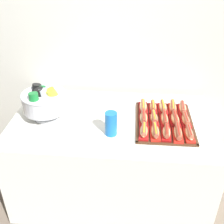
{
  "coord_description": "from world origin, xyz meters",
  "views": [
    {
      "loc": [
        0.16,
        -1.72,
        1.88
      ],
      "look_at": [
        -0.01,
        0.06,
        0.78
      ],
      "focal_mm": 45.03,
      "sensor_mm": 36.0,
      "label": 1
    }
  ],
  "objects_px": {
    "hot_dog_7": "(165,119)",
    "hot_dog_10": "(143,107)",
    "hot_dog_1": "(155,132)",
    "serving_tray": "(164,123)",
    "hot_dog_0": "(144,131)",
    "hot_dog_3": "(178,133)",
    "hot_dog_13": "(173,108)",
    "buffet_table": "(112,156)",
    "hot_dog_2": "(166,132)",
    "hot_dog_4": "(189,134)",
    "punch_bowl": "(44,101)",
    "hot_dog_5": "(143,118)",
    "cup_stack": "(111,124)",
    "hot_dog_12": "(163,107)",
    "hot_dog_9": "(186,120)",
    "hot_dog_6": "(154,118)",
    "hot_dog_8": "(175,119)",
    "hot_dog_14": "(183,108)",
    "hot_dog_11": "(153,107)"
  },
  "relations": [
    {
      "from": "hot_dog_4",
      "to": "hot_dog_14",
      "type": "bearing_deg",
      "value": 90.69
    },
    {
      "from": "hot_dog_8",
      "to": "cup_stack",
      "type": "distance_m",
      "value": 0.48
    },
    {
      "from": "hot_dog_3",
      "to": "hot_dog_10",
      "type": "height_order",
      "value": "hot_dog_3"
    },
    {
      "from": "hot_dog_6",
      "to": "hot_dog_11",
      "type": "height_order",
      "value": "hot_dog_6"
    },
    {
      "from": "buffet_table",
      "to": "hot_dog_2",
      "type": "height_order",
      "value": "hot_dog_2"
    },
    {
      "from": "hot_dog_3",
      "to": "hot_dog_12",
      "type": "relative_size",
      "value": 1.1
    },
    {
      "from": "hot_dog_8",
      "to": "punch_bowl",
      "type": "xyz_separation_m",
      "value": [
        -0.94,
        -0.01,
        0.11
      ]
    },
    {
      "from": "hot_dog_4",
      "to": "hot_dog_3",
      "type": "bearing_deg",
      "value": -179.31
    },
    {
      "from": "serving_tray",
      "to": "hot_dog_1",
      "type": "bearing_deg",
      "value": -113.76
    },
    {
      "from": "hot_dog_1",
      "to": "hot_dog_13",
      "type": "bearing_deg",
      "value": 66.24
    },
    {
      "from": "hot_dog_10",
      "to": "serving_tray",
      "type": "bearing_deg",
      "value": -47.04
    },
    {
      "from": "hot_dog_4",
      "to": "punch_bowl",
      "type": "distance_m",
      "value": 1.03
    },
    {
      "from": "hot_dog_0",
      "to": "hot_dog_14",
      "type": "bearing_deg",
      "value": 48.41
    },
    {
      "from": "cup_stack",
      "to": "hot_dog_2",
      "type": "bearing_deg",
      "value": 0.47
    },
    {
      "from": "hot_dog_10",
      "to": "cup_stack",
      "type": "bearing_deg",
      "value": -123.19
    },
    {
      "from": "buffet_table",
      "to": "hot_dog_1",
      "type": "distance_m",
      "value": 0.53
    },
    {
      "from": "hot_dog_6",
      "to": "hot_dog_11",
      "type": "bearing_deg",
      "value": 90.69
    },
    {
      "from": "hot_dog_6",
      "to": "cup_stack",
      "type": "bearing_deg",
      "value": -150.35
    },
    {
      "from": "hot_dog_4",
      "to": "punch_bowl",
      "type": "bearing_deg",
      "value": 171.48
    },
    {
      "from": "hot_dog_4",
      "to": "hot_dog_9",
      "type": "relative_size",
      "value": 1.01
    },
    {
      "from": "hot_dog_4",
      "to": "cup_stack",
      "type": "xyz_separation_m",
      "value": [
        -0.52,
        -0.0,
        0.05
      ]
    },
    {
      "from": "hot_dog_0",
      "to": "hot_dog_7",
      "type": "height_order",
      "value": "hot_dog_0"
    },
    {
      "from": "punch_bowl",
      "to": "hot_dog_12",
      "type": "bearing_deg",
      "value": 11.51
    },
    {
      "from": "hot_dog_4",
      "to": "hot_dog_12",
      "type": "xyz_separation_m",
      "value": [
        -0.15,
        0.33,
        -0.0
      ]
    },
    {
      "from": "hot_dog_1",
      "to": "punch_bowl",
      "type": "xyz_separation_m",
      "value": [
        -0.79,
        0.16,
        0.11
      ]
    },
    {
      "from": "hot_dog_1",
      "to": "serving_tray",
      "type": "bearing_deg",
      "value": 66.24
    },
    {
      "from": "hot_dog_7",
      "to": "hot_dog_10",
      "type": "relative_size",
      "value": 1.0
    },
    {
      "from": "hot_dog_0",
      "to": "hot_dog_3",
      "type": "height_order",
      "value": "hot_dog_3"
    },
    {
      "from": "hot_dog_9",
      "to": "buffet_table",
      "type": "bearing_deg",
      "value": 178.75
    },
    {
      "from": "hot_dog_6",
      "to": "hot_dog_5",
      "type": "bearing_deg",
      "value": -179.31
    },
    {
      "from": "hot_dog_13",
      "to": "cup_stack",
      "type": "bearing_deg",
      "value": -142.91
    },
    {
      "from": "hot_dog_0",
      "to": "cup_stack",
      "type": "xyz_separation_m",
      "value": [
        -0.22,
        -0.0,
        0.05
      ]
    },
    {
      "from": "buffet_table",
      "to": "hot_dog_7",
      "type": "bearing_deg",
      "value": -2.02
    },
    {
      "from": "hot_dog_6",
      "to": "hot_dog_12",
      "type": "height_order",
      "value": "hot_dog_6"
    },
    {
      "from": "hot_dog_9",
      "to": "punch_bowl",
      "type": "height_order",
      "value": "punch_bowl"
    },
    {
      "from": "hot_dog_8",
      "to": "hot_dog_9",
      "type": "height_order",
      "value": "hot_dog_8"
    },
    {
      "from": "hot_dog_5",
      "to": "cup_stack",
      "type": "bearing_deg",
      "value": -142.75
    },
    {
      "from": "hot_dog_12",
      "to": "hot_dog_14",
      "type": "bearing_deg",
      "value": 0.69
    },
    {
      "from": "hot_dog_10",
      "to": "hot_dog_13",
      "type": "bearing_deg",
      "value": 0.69
    },
    {
      "from": "hot_dog_3",
      "to": "hot_dog_8",
      "type": "height_order",
      "value": "hot_dog_3"
    },
    {
      "from": "hot_dog_4",
      "to": "hot_dog_12",
      "type": "height_order",
      "value": "hot_dog_4"
    },
    {
      "from": "hot_dog_1",
      "to": "hot_dog_11",
      "type": "relative_size",
      "value": 1.1
    },
    {
      "from": "hot_dog_0",
      "to": "hot_dog_13",
      "type": "height_order",
      "value": "same"
    },
    {
      "from": "serving_tray",
      "to": "buffet_table",
      "type": "bearing_deg",
      "value": 177.98
    },
    {
      "from": "hot_dog_3",
      "to": "hot_dog_12",
      "type": "distance_m",
      "value": 0.34
    },
    {
      "from": "hot_dog_0",
      "to": "hot_dog_8",
      "type": "distance_m",
      "value": 0.28
    },
    {
      "from": "hot_dog_12",
      "to": "cup_stack",
      "type": "bearing_deg",
      "value": -137.75
    },
    {
      "from": "hot_dog_2",
      "to": "cup_stack",
      "type": "xyz_separation_m",
      "value": [
        -0.37,
        -0.0,
        0.05
      ]
    },
    {
      "from": "hot_dog_7",
      "to": "hot_dog_14",
      "type": "height_order",
      "value": "same"
    },
    {
      "from": "hot_dog_0",
      "to": "hot_dog_5",
      "type": "distance_m",
      "value": 0.17
    }
  ]
}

